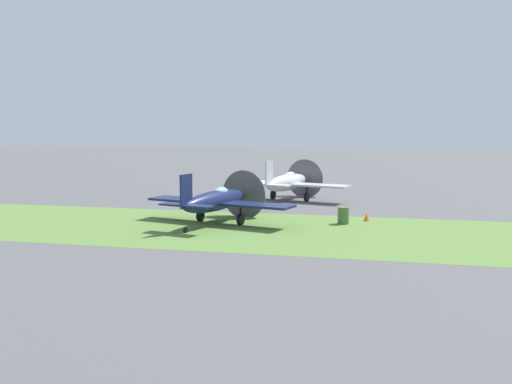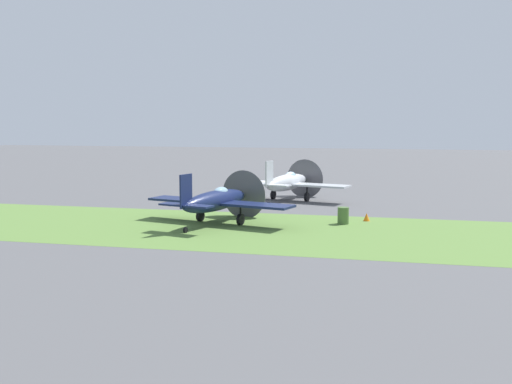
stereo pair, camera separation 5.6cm
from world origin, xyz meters
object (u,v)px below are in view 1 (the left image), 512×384
at_px(airplane_wingman, 217,200).
at_px(runway_marker_cone, 367,217).
at_px(fuel_drum, 343,216).
at_px(ground_crew_chief, 186,191).
at_px(airplane_lead, 288,182).

relative_size(airplane_wingman, runway_marker_cone, 19.32).
bearing_deg(fuel_drum, airplane_wingman, -166.49).
xyz_separation_m(ground_crew_chief, fuel_drum, (10.73, -5.04, -0.46)).
distance_m(airplane_lead, runway_marker_cone, 9.42).
xyz_separation_m(ground_crew_chief, runway_marker_cone, (11.90, -3.78, -0.69)).
bearing_deg(airplane_wingman, fuel_drum, 28.28).
bearing_deg(ground_crew_chief, airplane_lead, 35.96).
distance_m(airplane_lead, airplane_wingman, 10.39).
xyz_separation_m(airplane_wingman, fuel_drum, (6.54, 1.57, -0.81)).
distance_m(ground_crew_chief, fuel_drum, 11.87).
bearing_deg(ground_crew_chief, runway_marker_cone, -12.02).
relative_size(ground_crew_chief, fuel_drum, 1.92).
distance_m(airplane_lead, ground_crew_chief, 7.12).
bearing_deg(runway_marker_cone, fuel_drum, -132.77).
relative_size(airplane_wingman, ground_crew_chief, 4.91).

